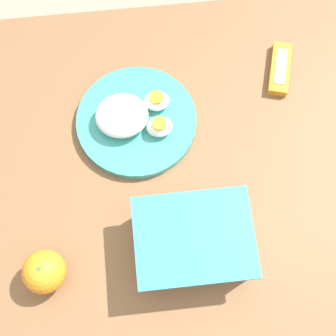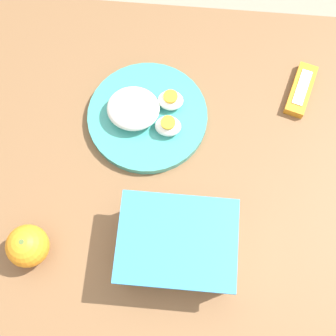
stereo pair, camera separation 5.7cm
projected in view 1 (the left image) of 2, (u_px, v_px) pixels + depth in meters
ground_plane at (155, 267)px, 1.52m from camera, size 10.00×10.00×0.00m
table at (148, 227)px, 0.96m from camera, size 0.96×0.93×0.70m
food_container at (193, 242)px, 0.81m from camera, size 0.20×0.16×0.09m
orange_fruit at (44, 272)px, 0.79m from camera, size 0.07×0.07×0.07m
rice_plate at (134, 119)px, 0.91m from camera, size 0.24×0.24×0.06m
candy_bar at (280, 69)px, 0.96m from camera, size 0.07×0.12×0.02m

